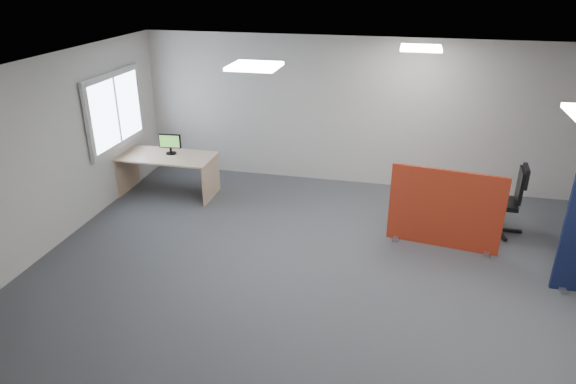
% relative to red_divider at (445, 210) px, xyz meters
% --- Properties ---
extents(floor, '(9.00, 9.00, 0.00)m').
position_rel_red_divider_xyz_m(floor, '(-1.04, -1.34, -0.59)').
color(floor, '#4E5055').
rests_on(floor, ground).
extents(ceiling, '(9.00, 7.00, 0.02)m').
position_rel_red_divider_xyz_m(ceiling, '(-1.04, -1.34, 2.11)').
color(ceiling, white).
rests_on(ceiling, wall_back).
extents(wall_back, '(9.00, 0.02, 2.70)m').
position_rel_red_divider_xyz_m(wall_back, '(-1.04, 2.16, 0.76)').
color(wall_back, silver).
rests_on(wall_back, floor).
extents(wall_left, '(0.02, 7.00, 2.70)m').
position_rel_red_divider_xyz_m(wall_left, '(-5.54, -1.34, 0.76)').
color(wall_left, silver).
rests_on(wall_left, floor).
extents(window, '(0.06, 1.70, 1.30)m').
position_rel_red_divider_xyz_m(window, '(-5.48, 0.66, 0.96)').
color(window, white).
rests_on(window, wall_left).
extents(ceiling_lights, '(4.10, 4.10, 0.04)m').
position_rel_red_divider_xyz_m(ceiling_lights, '(-0.71, -0.67, 2.08)').
color(ceiling_lights, white).
rests_on(ceiling_lights, ceiling).
extents(red_divider, '(1.59, 0.30, 1.20)m').
position_rel_red_divider_xyz_m(red_divider, '(0.00, 0.00, 0.00)').
color(red_divider, maroon).
rests_on(red_divider, floor).
extents(second_desk, '(1.68, 0.84, 0.73)m').
position_rel_red_divider_xyz_m(second_desk, '(-4.72, 0.90, -0.03)').
color(second_desk, '#D7B08A').
rests_on(second_desk, floor).
extents(monitor_second, '(0.40, 0.18, 0.36)m').
position_rel_red_divider_xyz_m(monitor_second, '(-4.68, 0.96, 0.34)').
color(monitor_second, black).
rests_on(monitor_second, second_desk).
extents(office_chair, '(0.70, 0.72, 1.08)m').
position_rel_red_divider_xyz_m(office_chair, '(0.98, 0.67, 0.03)').
color(office_chair, black).
rests_on(office_chair, floor).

